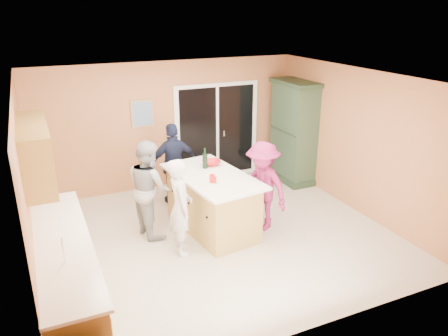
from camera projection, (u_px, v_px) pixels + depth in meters
name	position (u px, v px, depth m)	size (l,w,h in m)	color
floor	(218.00, 236.00, 7.27)	(5.50, 5.50, 0.00)	beige
ceiling	(217.00, 79.00, 6.37)	(5.50, 5.00, 0.10)	silver
wall_back	(169.00, 125.00, 8.96)	(5.50, 0.10, 2.60)	#F09E63
wall_front	(311.00, 234.00, 4.68)	(5.50, 0.10, 2.60)	#F09E63
wall_left	(27.00, 191.00, 5.76)	(0.10, 5.00, 2.60)	#F09E63
wall_right	(357.00, 141.00, 7.88)	(0.10, 5.00, 2.60)	#F09E63
left_cabinet_run	(67.00, 282.00, 5.27)	(0.65, 3.05, 1.24)	tan
upper_cabinets	(36.00, 152.00, 5.46)	(0.35, 1.60, 0.75)	tan
sliding_door	(217.00, 132.00, 9.42)	(1.90, 0.07, 2.10)	white
framed_picture	(142.00, 114.00, 8.62)	(0.46, 0.04, 0.56)	#AB8155
kitchen_island	(212.00, 204.00, 7.33)	(1.27, 2.02, 1.00)	tan
green_hutch	(294.00, 133.00, 9.30)	(0.62, 1.18, 2.17)	#223823
woman_white	(180.00, 207.00, 6.57)	(0.55, 0.36, 1.52)	silver
woman_grey	(149.00, 188.00, 7.12)	(0.79, 0.61, 1.62)	#9FA0A2
woman_navy	(174.00, 164.00, 8.25)	(0.93, 0.39, 1.58)	#191B37
woman_magenta	(262.00, 186.00, 7.29)	(0.99, 0.57, 1.54)	#8D1E58
serving_bowl	(211.00, 163.00, 7.59)	(0.32, 0.32, 0.08)	red
tulip_vase	(50.00, 186.00, 6.39)	(0.19, 0.13, 0.37)	red
tumbler_near	(212.00, 178.00, 6.83)	(0.09, 0.09, 0.13)	red
tumbler_far	(214.00, 180.00, 6.82)	(0.07, 0.07, 0.09)	red
wine_bottle	(205.00, 160.00, 7.40)	(0.08, 0.08, 0.36)	black
white_plate	(210.00, 176.00, 7.08)	(0.19, 0.19, 0.01)	white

